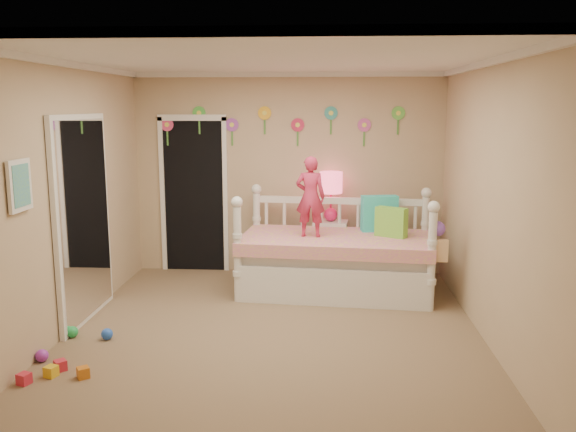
# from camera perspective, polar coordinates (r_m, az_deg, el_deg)

# --- Properties ---
(floor) EXTENTS (4.00, 4.50, 0.01)m
(floor) POSITION_cam_1_polar(r_m,az_deg,el_deg) (5.99, -1.33, -10.96)
(floor) COLOR #7F684C
(floor) RESTS_ON ground
(ceiling) EXTENTS (4.00, 4.50, 0.01)m
(ceiling) POSITION_cam_1_polar(r_m,az_deg,el_deg) (5.60, -1.45, 14.67)
(ceiling) COLOR white
(ceiling) RESTS_ON floor
(back_wall) EXTENTS (4.00, 0.01, 2.60)m
(back_wall) POSITION_cam_1_polar(r_m,az_deg,el_deg) (7.88, 0.02, 3.95)
(back_wall) COLOR tan
(back_wall) RESTS_ON floor
(left_wall) EXTENTS (0.01, 4.50, 2.60)m
(left_wall) POSITION_cam_1_polar(r_m,az_deg,el_deg) (6.15, -20.29, 1.51)
(left_wall) COLOR tan
(left_wall) RESTS_ON floor
(right_wall) EXTENTS (0.01, 4.50, 2.60)m
(right_wall) POSITION_cam_1_polar(r_m,az_deg,el_deg) (5.83, 18.60, 1.15)
(right_wall) COLOR tan
(right_wall) RESTS_ON floor
(crown_molding) EXTENTS (4.00, 4.50, 0.06)m
(crown_molding) POSITION_cam_1_polar(r_m,az_deg,el_deg) (5.60, -1.45, 14.37)
(crown_molding) COLOR white
(crown_molding) RESTS_ON ceiling
(daybed) EXTENTS (2.35, 1.40, 1.22)m
(daybed) POSITION_cam_1_polar(r_m,az_deg,el_deg) (7.12, 4.55, -2.42)
(daybed) COLOR white
(daybed) RESTS_ON floor
(pillow_turquoise) EXTENTS (0.45, 0.22, 0.43)m
(pillow_turquoise) POSITION_cam_1_polar(r_m,az_deg,el_deg) (7.39, 8.63, 0.24)
(pillow_turquoise) COLOR #2AC0D4
(pillow_turquoise) RESTS_ON daybed
(pillow_lime) EXTENTS (0.38, 0.30, 0.34)m
(pillow_lime) POSITION_cam_1_polar(r_m,az_deg,el_deg) (7.10, 9.73, -0.58)
(pillow_lime) COLOR #7DD841
(pillow_lime) RESTS_ON daybed
(child) EXTENTS (0.36, 0.26, 0.94)m
(child) POSITION_cam_1_polar(r_m,az_deg,el_deg) (6.96, 2.13, 1.84)
(child) COLOR #CC2E54
(child) RESTS_ON daybed
(nightstand) EXTENTS (0.47, 0.38, 0.72)m
(nightstand) POSITION_cam_1_polar(r_m,az_deg,el_deg) (7.85, 4.01, -3.07)
(nightstand) COLOR white
(nightstand) RESTS_ON floor
(table_lamp) EXTENTS (0.29, 0.29, 0.64)m
(table_lamp) POSITION_cam_1_polar(r_m,az_deg,el_deg) (7.70, 4.08, 2.60)
(table_lamp) COLOR #E51E64
(table_lamp) RESTS_ON nightstand
(closet_doorway) EXTENTS (0.90, 0.04, 2.07)m
(closet_doorway) POSITION_cam_1_polar(r_m,az_deg,el_deg) (8.07, -8.89, 2.08)
(closet_doorway) COLOR black
(closet_doorway) RESTS_ON back_wall
(flower_decals) EXTENTS (3.40, 0.02, 0.50)m
(flower_decals) POSITION_cam_1_polar(r_m,az_deg,el_deg) (7.82, -0.65, 8.61)
(flower_decals) COLOR #B2668C
(flower_decals) RESTS_ON back_wall
(mirror_closet) EXTENTS (0.07, 1.30, 2.10)m
(mirror_closet) POSITION_cam_1_polar(r_m,az_deg,el_deg) (6.45, -18.76, -0.27)
(mirror_closet) COLOR white
(mirror_closet) RESTS_ON left_wall
(wall_picture) EXTENTS (0.05, 0.34, 0.42)m
(wall_picture) POSITION_cam_1_polar(r_m,az_deg,el_deg) (5.30, -24.04, 2.66)
(wall_picture) COLOR white
(wall_picture) RESTS_ON left_wall
(hanging_bag) EXTENTS (0.20, 0.16, 0.36)m
(hanging_bag) POSITION_cam_1_polar(r_m,az_deg,el_deg) (6.63, 13.94, -2.48)
(hanging_bag) COLOR beige
(hanging_bag) RESTS_ON daybed
(toy_scatter) EXTENTS (0.90, 1.36, 0.11)m
(toy_scatter) POSITION_cam_1_polar(r_m,az_deg,el_deg) (5.73, -20.13, -12.06)
(toy_scatter) COLOR #996666
(toy_scatter) RESTS_ON floor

